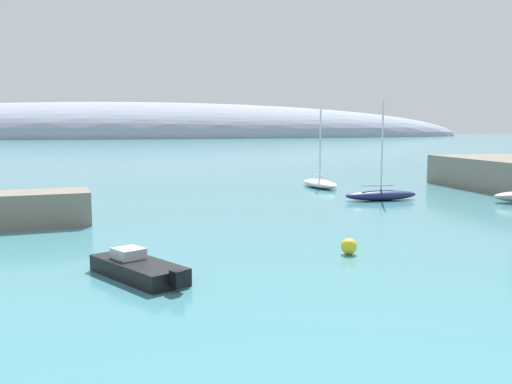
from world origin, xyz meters
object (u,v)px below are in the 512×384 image
at_px(sailboat_navy_near_shore, 381,194).
at_px(motorboat_black_alongside_breakwater, 138,268).
at_px(sailboat_white_mid_mooring, 320,183).
at_px(mooring_buoy_yellow, 349,246).

bearing_deg(sailboat_navy_near_shore, motorboat_black_alongside_breakwater, -135.36).
bearing_deg(sailboat_white_mid_mooring, sailboat_navy_near_shore, -178.35).
relative_size(sailboat_white_mid_mooring, motorboat_black_alongside_breakwater, 1.47).
relative_size(sailboat_navy_near_shore, motorboat_black_alongside_breakwater, 1.58).
distance_m(sailboat_navy_near_shore, motorboat_black_alongside_breakwater, 26.33).
bearing_deg(motorboat_black_alongside_breakwater, sailboat_white_mid_mooring, -61.70).
distance_m(sailboat_white_mid_mooring, mooring_buoy_yellow, 27.13).
relative_size(motorboat_black_alongside_breakwater, mooring_buoy_yellow, 6.69).
bearing_deg(mooring_buoy_yellow, sailboat_navy_near_shore, 60.20).
height_order(sailboat_white_mid_mooring, motorboat_black_alongside_breakwater, sailboat_white_mid_mooring).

